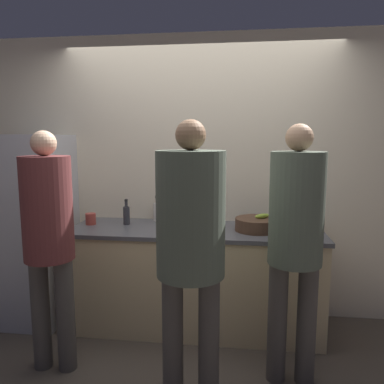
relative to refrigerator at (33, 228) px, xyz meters
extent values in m
plane|color=#4C4238|center=(1.50, -0.38, -0.85)|extent=(14.00, 14.00, 0.00)
cube|color=beige|center=(1.50, 0.36, 0.45)|extent=(5.20, 0.06, 2.60)
cube|color=beige|center=(1.50, 0.02, -0.42)|extent=(2.13, 0.69, 0.86)
cube|color=#4C4C51|center=(1.50, 0.02, 0.03)|extent=(2.16, 0.72, 0.03)
cube|color=#B7B7BC|center=(0.00, 0.00, 0.00)|extent=(0.62, 0.68, 1.69)
cylinder|color=#4C4742|center=(0.47, -0.74, -0.44)|extent=(0.13, 0.13, 0.82)
cylinder|color=#4C4742|center=(0.66, -0.74, -0.44)|extent=(0.13, 0.13, 0.82)
cylinder|color=brown|center=(0.56, -0.74, 0.34)|extent=(0.34, 0.34, 0.72)
sphere|color=#DBAD89|center=(0.56, -0.74, 0.78)|extent=(0.17, 0.17, 0.17)
cylinder|color=#4C4742|center=(1.48, -1.00, -0.42)|extent=(0.13, 0.13, 0.85)
cylinder|color=#4C4742|center=(1.71, -1.00, -0.42)|extent=(0.13, 0.13, 0.85)
cylinder|color=#515B4C|center=(1.59, -1.00, 0.38)|extent=(0.41, 0.41, 0.74)
sphere|color=#936B4C|center=(1.59, -1.00, 0.84)|extent=(0.18, 0.18, 0.18)
cylinder|color=#4C4742|center=(2.15, -0.68, -0.43)|extent=(0.13, 0.13, 0.84)
cylinder|color=#4C4742|center=(2.34, -0.68, -0.43)|extent=(0.13, 0.13, 0.84)
cylinder|color=#515B4C|center=(2.25, -0.68, 0.36)|extent=(0.35, 0.35, 0.74)
sphere|color=tan|center=(2.25, -0.68, 0.82)|extent=(0.18, 0.18, 0.18)
cylinder|color=#4C3323|center=(2.03, -0.01, 0.10)|extent=(0.36, 0.36, 0.11)
ellipsoid|color=#99BC38|center=(2.07, -0.01, 0.17)|extent=(0.15, 0.12, 0.04)
cylinder|color=#ADA393|center=(2.41, 0.18, 0.12)|extent=(0.13, 0.13, 0.15)
cylinder|color=#99754C|center=(2.40, 0.18, 0.21)|extent=(0.01, 0.05, 0.20)
cylinder|color=#99754C|center=(2.42, 0.18, 0.21)|extent=(0.03, 0.04, 0.20)
cylinder|color=#99754C|center=(2.41, 0.16, 0.21)|extent=(0.04, 0.01, 0.20)
cylinder|color=#333338|center=(0.87, 0.08, 0.12)|extent=(0.06, 0.06, 0.16)
cylinder|color=#333338|center=(0.87, 0.08, 0.23)|extent=(0.03, 0.03, 0.05)
cylinder|color=black|center=(0.87, 0.08, 0.26)|extent=(0.03, 0.03, 0.02)
cylinder|color=silver|center=(1.11, 0.26, 0.13)|extent=(0.08, 0.08, 0.17)
cylinder|color=silver|center=(1.11, 0.26, 0.24)|extent=(0.03, 0.03, 0.05)
cylinder|color=black|center=(1.11, 0.26, 0.27)|extent=(0.04, 0.04, 0.02)
cylinder|color=red|center=(1.39, 0.16, 0.11)|extent=(0.07, 0.07, 0.12)
cylinder|color=red|center=(1.39, 0.16, 0.19)|extent=(0.03, 0.03, 0.04)
cylinder|color=black|center=(1.39, 0.16, 0.21)|extent=(0.03, 0.03, 0.01)
cylinder|color=#A33D33|center=(0.55, 0.03, 0.09)|extent=(0.09, 0.09, 0.10)
camera|label=1|loc=(1.88, -3.13, 0.82)|focal=35.00mm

